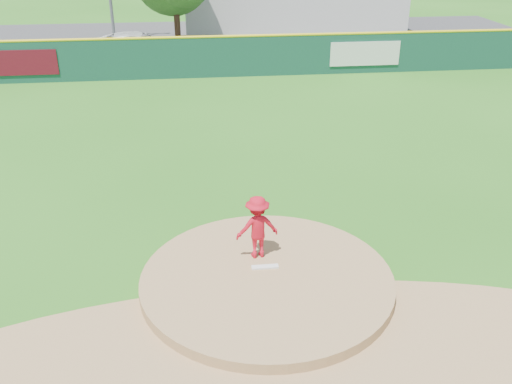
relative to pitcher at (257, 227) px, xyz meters
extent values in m
plane|color=#286B19|center=(0.11, -0.82, -1.00)|extent=(120.00, 120.00, 0.00)
cylinder|color=#9E774C|center=(0.11, -0.82, -1.00)|extent=(5.50, 5.50, 0.50)
cube|color=white|center=(0.11, -0.52, -0.73)|extent=(0.60, 0.15, 0.04)
cube|color=#38383A|center=(0.11, 26.18, -0.99)|extent=(44.00, 16.00, 0.02)
imported|color=red|center=(0.00, 0.00, 0.00)|extent=(1.04, 0.69, 1.50)
imported|color=silver|center=(-4.03, 21.27, -0.21)|extent=(5.65, 2.80, 1.54)
cube|color=silver|center=(6.11, 31.18, 0.60)|extent=(15.00, 8.00, 3.20)
cube|color=#5E0D1B|center=(-9.37, 17.10, 0.00)|extent=(3.60, 0.04, 1.20)
cube|color=white|center=(7.58, 17.10, 0.00)|extent=(3.60, 0.04, 1.20)
cube|color=#144235|center=(0.11, 17.18, 0.00)|extent=(40.00, 0.10, 2.00)
cylinder|color=yellow|center=(0.11, 17.18, 1.00)|extent=(40.00, 0.14, 0.14)
cylinder|color=#382314|center=(-1.89, 24.18, 0.30)|extent=(0.36, 0.36, 2.60)
cylinder|color=#382314|center=(13.11, 35.18, -0.20)|extent=(0.40, 0.40, 1.60)
camera|label=1|loc=(-1.35, -11.07, 6.28)|focal=40.00mm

